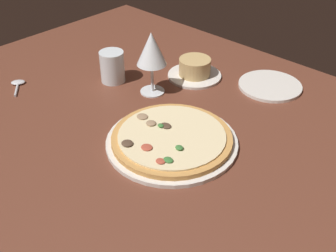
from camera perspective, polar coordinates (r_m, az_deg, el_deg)
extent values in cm
cube|color=brown|center=(105.03, -0.49, -1.32)|extent=(150.00, 110.00, 4.00)
cylinder|color=silver|center=(98.86, 0.53, -2.16)|extent=(31.06, 31.06, 1.00)
cylinder|color=#C68C47|center=(98.19, 0.53, -1.65)|extent=(28.44, 28.44, 1.20)
cylinder|color=beige|center=(97.72, 0.53, -1.27)|extent=(25.31, 25.31, 0.40)
ellipsoid|color=#AD4733|center=(89.71, -1.03, -4.79)|extent=(2.17, 1.95, 0.42)
ellipsoid|color=#4C3828|center=(94.90, -5.56, -2.34)|extent=(2.75, 2.58, 0.62)
ellipsoid|color=#387033|center=(89.94, 0.04, -4.61)|extent=(2.31, 1.82, 0.55)
ellipsoid|color=#937556|center=(103.68, -3.52, 1.31)|extent=(2.89, 2.63, 0.40)
ellipsoid|color=#AD4733|center=(93.55, -2.91, -2.90)|extent=(2.69, 2.48, 0.43)
ellipsoid|color=#4C3828|center=(100.17, -0.31, 0.05)|extent=(2.84, 2.28, 0.45)
ellipsoid|color=#387033|center=(93.07, 1.54, -2.96)|extent=(1.91, 1.65, 0.77)
ellipsoid|color=#937556|center=(101.01, -2.32, 0.40)|extent=(2.46, 2.39, 0.59)
ellipsoid|color=#387033|center=(99.91, -0.99, 0.06)|extent=(1.63, 1.32, 0.78)
cylinder|color=silver|center=(127.02, 3.61, 6.85)|extent=(16.02, 16.02, 0.80)
cylinder|color=tan|center=(125.67, 3.66, 8.03)|extent=(9.41, 9.41, 5.05)
cylinder|color=silver|center=(119.10, -2.12, 4.73)|extent=(6.89, 6.89, 0.40)
cylinder|color=silver|center=(116.95, -2.17, 6.58)|extent=(0.80, 0.80, 8.34)
cone|color=silver|center=(113.05, -2.27, 10.47)|extent=(8.18, 8.18, 9.12)
cylinder|color=silver|center=(123.82, -7.58, 8.00)|extent=(7.09, 7.09, 9.17)
cylinder|color=silver|center=(124.51, -7.52, 7.38)|extent=(6.52, 6.52, 6.14)
cylinder|color=silver|center=(124.82, 13.69, 5.34)|extent=(18.06, 18.06, 0.90)
ellipsoid|color=silver|center=(130.50, -19.70, 5.61)|extent=(4.63, 4.88, 1.00)
cylinder|color=silver|center=(127.27, -19.87, 4.72)|extent=(6.54, 5.11, 0.70)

